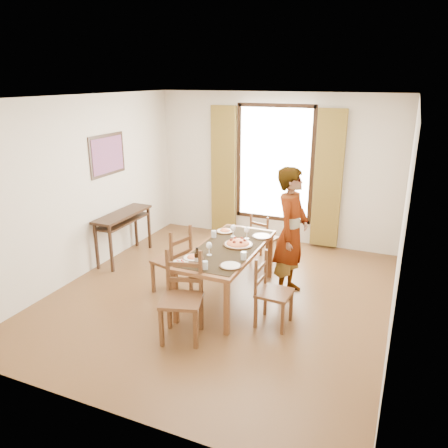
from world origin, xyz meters
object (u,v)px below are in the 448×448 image
at_px(console_table, 123,220).
at_px(dining_table, 228,252).
at_px(man, 291,233).
at_px(pasta_platter, 238,242).

xyz_separation_m(console_table, dining_table, (2.15, -0.63, 0.00)).
height_order(console_table, man, man).
bearing_deg(console_table, man, -3.09).
bearing_deg(pasta_platter, console_table, 167.27).
relative_size(dining_table, man, 1.01).
distance_m(console_table, man, 2.91).
bearing_deg(dining_table, console_table, 163.77).
bearing_deg(man, console_table, 92.15).
xyz_separation_m(console_table, pasta_platter, (2.25, -0.51, 0.12)).
relative_size(console_table, man, 0.66).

